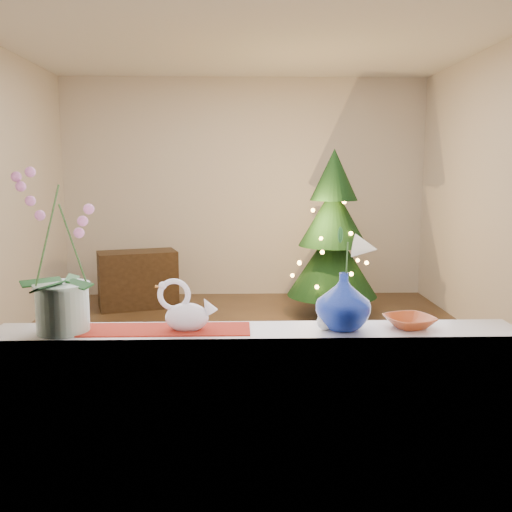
{
  "coord_description": "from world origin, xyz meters",
  "views": [
    {
      "loc": [
        -0.07,
        -4.68,
        1.58
      ],
      "look_at": [
        0.02,
        -1.4,
        1.08
      ],
      "focal_mm": 40.0,
      "sensor_mm": 36.0,
      "label": 1
    }
  ],
  "objects_px": {
    "amber_dish": "(410,323)",
    "xmas_tree": "(333,233)",
    "swan": "(187,306)",
    "paperweight": "(325,322)",
    "blue_vase": "(343,297)",
    "orchid_pot": "(60,251)",
    "side_table": "(138,279)"
  },
  "relations": [
    {
      "from": "orchid_pot",
      "to": "side_table",
      "type": "bearing_deg",
      "value": 96.08
    },
    {
      "from": "paperweight",
      "to": "xmas_tree",
      "type": "distance_m",
      "value": 3.9
    },
    {
      "from": "amber_dish",
      "to": "xmas_tree",
      "type": "xyz_separation_m",
      "value": [
        0.3,
        3.82,
        -0.04
      ]
    },
    {
      "from": "swan",
      "to": "paperweight",
      "type": "bearing_deg",
      "value": -0.06
    },
    {
      "from": "blue_vase",
      "to": "amber_dish",
      "type": "xyz_separation_m",
      "value": [
        0.29,
        0.01,
        -0.12
      ]
    },
    {
      "from": "amber_dish",
      "to": "blue_vase",
      "type": "bearing_deg",
      "value": -177.63
    },
    {
      "from": "blue_vase",
      "to": "xmas_tree",
      "type": "relative_size",
      "value": 0.15
    },
    {
      "from": "blue_vase",
      "to": "amber_dish",
      "type": "height_order",
      "value": "blue_vase"
    },
    {
      "from": "orchid_pot",
      "to": "xmas_tree",
      "type": "bearing_deg",
      "value": 65.57
    },
    {
      "from": "blue_vase",
      "to": "paperweight",
      "type": "relative_size",
      "value": 3.86
    },
    {
      "from": "blue_vase",
      "to": "side_table",
      "type": "distance_m",
      "value": 4.54
    },
    {
      "from": "blue_vase",
      "to": "side_table",
      "type": "relative_size",
      "value": 0.31
    },
    {
      "from": "blue_vase",
      "to": "amber_dish",
      "type": "distance_m",
      "value": 0.31
    },
    {
      "from": "blue_vase",
      "to": "paperweight",
      "type": "height_order",
      "value": "blue_vase"
    },
    {
      "from": "orchid_pot",
      "to": "xmas_tree",
      "type": "distance_m",
      "value": 4.23
    },
    {
      "from": "orchid_pot",
      "to": "xmas_tree",
      "type": "relative_size",
      "value": 0.37
    },
    {
      "from": "orchid_pot",
      "to": "xmas_tree",
      "type": "xyz_separation_m",
      "value": [
        1.75,
        3.84,
        -0.35
      ]
    },
    {
      "from": "swan",
      "to": "side_table",
      "type": "xyz_separation_m",
      "value": [
        -0.95,
        4.19,
        -0.7
      ]
    },
    {
      "from": "orchid_pot",
      "to": "amber_dish",
      "type": "height_order",
      "value": "orchid_pot"
    },
    {
      "from": "swan",
      "to": "blue_vase",
      "type": "distance_m",
      "value": 0.65
    },
    {
      "from": "swan",
      "to": "paperweight",
      "type": "distance_m",
      "value": 0.58
    },
    {
      "from": "amber_dish",
      "to": "side_table",
      "type": "bearing_deg",
      "value": 114.36
    },
    {
      "from": "orchid_pot",
      "to": "paperweight",
      "type": "xyz_separation_m",
      "value": [
        1.08,
        -0.0,
        -0.3
      ]
    },
    {
      "from": "paperweight",
      "to": "amber_dish",
      "type": "distance_m",
      "value": 0.36
    },
    {
      "from": "blue_vase",
      "to": "swan",
      "type": "bearing_deg",
      "value": -179.22
    },
    {
      "from": "xmas_tree",
      "to": "blue_vase",
      "type": "bearing_deg",
      "value": -98.75
    },
    {
      "from": "xmas_tree",
      "to": "paperweight",
      "type": "bearing_deg",
      "value": -99.82
    },
    {
      "from": "amber_dish",
      "to": "xmas_tree",
      "type": "height_order",
      "value": "xmas_tree"
    },
    {
      "from": "paperweight",
      "to": "side_table",
      "type": "distance_m",
      "value": 4.51
    },
    {
      "from": "orchid_pot",
      "to": "blue_vase",
      "type": "xyz_separation_m",
      "value": [
        1.16,
        0.01,
        -0.2
      ]
    },
    {
      "from": "blue_vase",
      "to": "paperweight",
      "type": "distance_m",
      "value": 0.13
    },
    {
      "from": "side_table",
      "to": "xmas_tree",
      "type": "bearing_deg",
      "value": -26.74
    }
  ]
}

